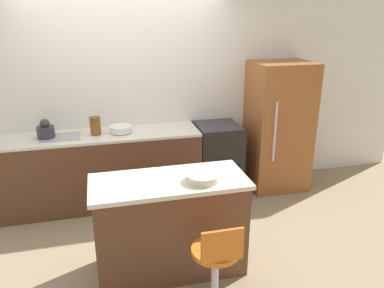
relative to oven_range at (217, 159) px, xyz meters
The scene contains 11 objects.
ground_plane 1.26m from the oven_range, 164.63° to the right, with size 14.00×14.00×0.00m, color #998466.
wall_back 1.44m from the oven_range, 164.02° to the left, with size 8.00×0.06×2.60m.
back_counter 1.49m from the oven_range, behind, with size 2.40×0.58×0.92m.
kitchen_island 1.70m from the oven_range, 122.34° to the right, with size 1.37×0.60×0.91m.
oven_range is the anchor object (origin of this frame).
refrigerator 0.92m from the oven_range, ahead, with size 0.76×0.66×1.69m.
stool_chair 2.13m from the oven_range, 107.95° to the right, with size 0.38×0.38×0.82m.
kettle 2.14m from the oven_range, behind, with size 0.20×0.20×0.22m.
mixing_bowl 1.32m from the oven_range, behind, with size 0.26×0.26×0.08m.
canister_jar 1.61m from the oven_range, behind, with size 0.13×0.13×0.20m.
fruit_bowl 1.72m from the oven_range, 112.45° to the right, with size 0.28×0.28×0.06m.
Camera 1 is at (-0.30, -4.03, 2.30)m, focal length 35.00 mm.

